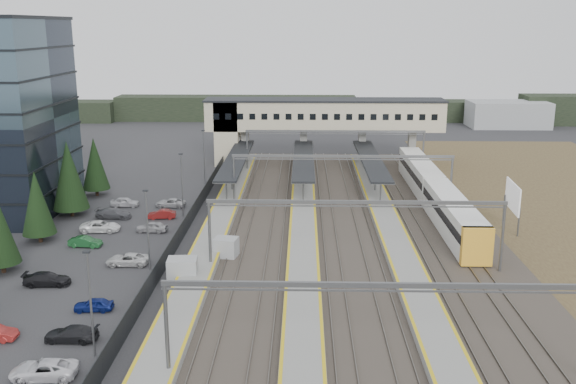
{
  "coord_description": "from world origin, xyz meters",
  "views": [
    {
      "loc": [
        6.96,
        -66.47,
        23.15
      ],
      "look_at": [
        5.18,
        7.22,
        4.0
      ],
      "focal_mm": 40.0,
      "sensor_mm": 36.0,
      "label": 1
    }
  ],
  "objects_px": {
    "relay_cabin_far": "(226,248)",
    "footbridge": "(308,118)",
    "relay_cabin_near": "(183,270)",
    "billboard": "(513,198)",
    "train": "(435,193)"
  },
  "relations": [
    {
      "from": "train",
      "to": "billboard",
      "type": "bearing_deg",
      "value": -48.43
    },
    {
      "from": "train",
      "to": "billboard",
      "type": "height_order",
      "value": "billboard"
    },
    {
      "from": "footbridge",
      "to": "train",
      "type": "relative_size",
      "value": 0.94
    },
    {
      "from": "relay_cabin_far",
      "to": "billboard",
      "type": "height_order",
      "value": "billboard"
    },
    {
      "from": "footbridge",
      "to": "billboard",
      "type": "relative_size",
      "value": 6.23
    },
    {
      "from": "relay_cabin_far",
      "to": "footbridge",
      "type": "height_order",
      "value": "footbridge"
    },
    {
      "from": "relay_cabin_far",
      "to": "relay_cabin_near",
      "type": "bearing_deg",
      "value": -117.17
    },
    {
      "from": "train",
      "to": "billboard",
      "type": "relative_size",
      "value": 6.62
    },
    {
      "from": "train",
      "to": "relay_cabin_far",
      "type": "bearing_deg",
      "value": -143.34
    },
    {
      "from": "footbridge",
      "to": "relay_cabin_near",
      "type": "bearing_deg",
      "value": -102.68
    },
    {
      "from": "footbridge",
      "to": "billboard",
      "type": "height_order",
      "value": "footbridge"
    },
    {
      "from": "relay_cabin_far",
      "to": "footbridge",
      "type": "xyz_separation_m",
      "value": [
        8.61,
        46.5,
        6.87
      ]
    },
    {
      "from": "relay_cabin_near",
      "to": "relay_cabin_far",
      "type": "bearing_deg",
      "value": 62.83
    },
    {
      "from": "relay_cabin_far",
      "to": "billboard",
      "type": "xyz_separation_m",
      "value": [
        32.19,
        10.33,
        2.74
      ]
    },
    {
      "from": "relay_cabin_near",
      "to": "footbridge",
      "type": "relative_size",
      "value": 0.07
    }
  ]
}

